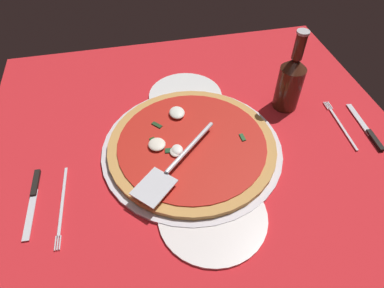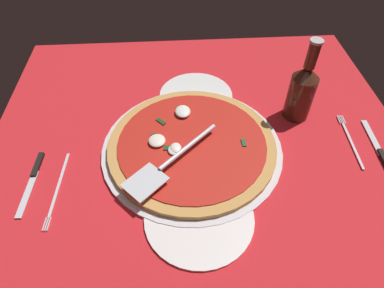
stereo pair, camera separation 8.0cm
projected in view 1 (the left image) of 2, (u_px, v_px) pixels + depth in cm
name	position (u px, v px, depth cm)	size (l,w,h in cm)	color
ground_plane	(201.00, 153.00, 81.40)	(103.59, 103.59, 0.80)	red
pizza_pan	(192.00, 148.00, 81.10)	(43.26, 43.26, 1.19)	silver
dinner_plate_left	(185.00, 96.00, 94.94)	(20.58, 20.58, 1.00)	white
dinner_plate_right	(213.00, 216.00, 68.55)	(22.44, 22.44, 1.00)	white
pizza	(191.00, 144.00, 80.15)	(40.18, 40.18, 2.92)	tan
pizza_server	(174.00, 165.00, 72.71)	(20.96, 21.76, 1.00)	silver
place_setting_near	(48.00, 202.00, 71.03)	(21.84, 14.76, 1.40)	white
place_setting_far	(354.00, 129.00, 86.10)	(21.42, 14.13, 1.40)	white
beer_bottle	(290.00, 81.00, 86.32)	(6.64, 6.64, 22.53)	#452215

